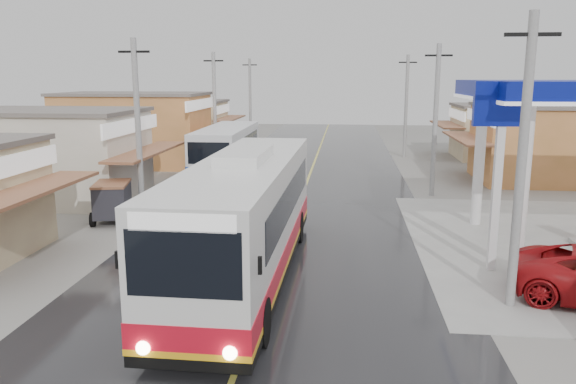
{
  "coord_description": "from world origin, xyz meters",
  "views": [
    {
      "loc": [
        2.29,
        -15.42,
        6.36
      ],
      "look_at": [
        0.18,
        5.07,
        2.09
      ],
      "focal_mm": 35.0,
      "sensor_mm": 36.0,
      "label": 1
    }
  ],
  "objects_px": {
    "tyre_stack": "(156,217)",
    "tricycle_near": "(112,200)",
    "second_bus": "(227,151)",
    "coach_bus": "(247,217)",
    "cyclist": "(226,203)"
  },
  "relations": [
    {
      "from": "coach_bus",
      "to": "cyclist",
      "type": "distance_m",
      "value": 8.14
    },
    {
      "from": "coach_bus",
      "to": "tyre_stack",
      "type": "bearing_deg",
      "value": 130.18
    },
    {
      "from": "second_bus",
      "to": "coach_bus",
      "type": "bearing_deg",
      "value": -76.5
    },
    {
      "from": "cyclist",
      "to": "second_bus",
      "type": "bearing_deg",
      "value": 103.22
    },
    {
      "from": "cyclist",
      "to": "tyre_stack",
      "type": "distance_m",
      "value": 3.2
    },
    {
      "from": "coach_bus",
      "to": "second_bus",
      "type": "height_order",
      "value": "coach_bus"
    },
    {
      "from": "cyclist",
      "to": "tyre_stack",
      "type": "bearing_deg",
      "value": -154.74
    },
    {
      "from": "second_bus",
      "to": "cyclist",
      "type": "bearing_deg",
      "value": -78.84
    },
    {
      "from": "coach_bus",
      "to": "cyclist",
      "type": "height_order",
      "value": "coach_bus"
    },
    {
      "from": "coach_bus",
      "to": "cyclist",
      "type": "relative_size",
      "value": 6.69
    },
    {
      "from": "coach_bus",
      "to": "cyclist",
      "type": "bearing_deg",
      "value": 107.8
    },
    {
      "from": "tyre_stack",
      "to": "tricycle_near",
      "type": "bearing_deg",
      "value": -175.24
    },
    {
      "from": "second_bus",
      "to": "tricycle_near",
      "type": "bearing_deg",
      "value": -104.98
    },
    {
      "from": "second_bus",
      "to": "tricycle_near",
      "type": "height_order",
      "value": "second_bus"
    },
    {
      "from": "cyclist",
      "to": "tricycle_near",
      "type": "relative_size",
      "value": 0.82
    }
  ]
}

